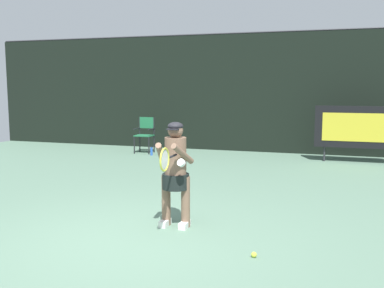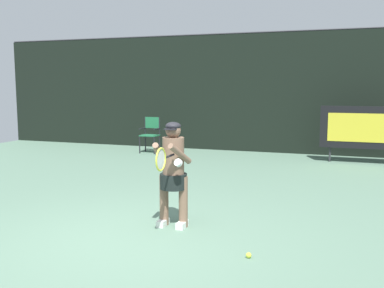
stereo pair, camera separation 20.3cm
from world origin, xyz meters
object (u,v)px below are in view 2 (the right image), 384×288
(water_bottle, at_px, (157,151))
(tennis_player, at_px, (173,169))
(scoreboard, at_px, (364,128))
(tennis_racket, at_px, (161,159))
(umpire_chair, at_px, (150,132))
(tennis_ball_spare, at_px, (249,255))

(water_bottle, distance_m, tennis_player, 6.75)
(scoreboard, xyz_separation_m, tennis_player, (-2.76, -6.54, -0.11))
(water_bottle, height_order, tennis_racket, tennis_racket)
(tennis_racket, bearing_deg, umpire_chair, 121.36)
(scoreboard, relative_size, tennis_player, 1.45)
(tennis_racket, relative_size, tennis_ball_spare, 8.85)
(water_bottle, height_order, tennis_player, tennis_player)
(umpire_chair, distance_m, tennis_ball_spare, 8.66)
(umpire_chair, height_order, tennis_racket, tennis_racket)
(tennis_player, bearing_deg, scoreboard, 67.15)
(scoreboard, bearing_deg, umpire_chair, -179.22)
(tennis_ball_spare, bearing_deg, tennis_player, 146.90)
(scoreboard, distance_m, tennis_racket, 7.64)
(umpire_chair, distance_m, tennis_player, 7.27)
(scoreboard, relative_size, tennis_racket, 3.65)
(umpire_chair, xyz_separation_m, tennis_ball_spare, (4.61, -7.31, -0.58))
(tennis_racket, height_order, tennis_ball_spare, tennis_racket)
(water_bottle, height_order, tennis_ball_spare, water_bottle)
(umpire_chair, bearing_deg, tennis_racket, -64.34)
(water_bottle, xyz_separation_m, tennis_player, (2.93, -6.03, 0.72))
(umpire_chair, distance_m, water_bottle, 0.76)
(water_bottle, xyz_separation_m, tennis_racket, (3.01, -6.64, 0.96))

